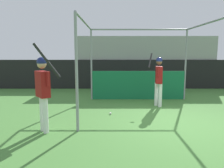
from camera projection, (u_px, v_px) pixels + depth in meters
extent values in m
plane|color=#477F38|center=(179.00, 124.00, 5.95)|extent=(60.00, 60.00, 0.00)
cube|color=black|center=(146.00, 74.00, 11.74)|extent=(24.00, 0.12, 1.55)
cube|color=#9E9E99|center=(143.00, 62.00, 12.90)|extent=(7.60, 2.40, 2.80)
cube|color=maroon|center=(90.00, 59.00, 12.07)|extent=(0.45, 0.40, 0.10)
cube|color=maroon|center=(90.00, 54.00, 12.22)|extent=(0.45, 0.06, 0.40)
cube|color=maroon|center=(100.00, 59.00, 12.08)|extent=(0.45, 0.40, 0.10)
cube|color=maroon|center=(100.00, 54.00, 12.22)|extent=(0.45, 0.06, 0.40)
cube|color=maroon|center=(110.00, 59.00, 12.08)|extent=(0.45, 0.40, 0.10)
cube|color=maroon|center=(110.00, 54.00, 12.22)|extent=(0.45, 0.06, 0.40)
cube|color=maroon|center=(120.00, 59.00, 12.08)|extent=(0.45, 0.40, 0.10)
cube|color=maroon|center=(120.00, 54.00, 12.22)|extent=(0.45, 0.06, 0.40)
cube|color=maroon|center=(130.00, 59.00, 12.08)|extent=(0.45, 0.40, 0.10)
cube|color=maroon|center=(130.00, 54.00, 12.22)|extent=(0.45, 0.06, 0.40)
cube|color=maroon|center=(140.00, 59.00, 12.08)|extent=(0.45, 0.40, 0.10)
cube|color=maroon|center=(139.00, 54.00, 12.22)|extent=(0.45, 0.06, 0.40)
cube|color=maroon|center=(150.00, 59.00, 12.08)|extent=(0.45, 0.40, 0.10)
cube|color=maroon|center=(149.00, 54.00, 12.22)|extent=(0.45, 0.06, 0.40)
cube|color=maroon|center=(160.00, 59.00, 12.08)|extent=(0.45, 0.40, 0.10)
cube|color=maroon|center=(159.00, 54.00, 12.23)|extent=(0.45, 0.06, 0.40)
cube|color=maroon|center=(169.00, 59.00, 12.08)|extent=(0.45, 0.40, 0.10)
cube|color=maroon|center=(169.00, 54.00, 12.23)|extent=(0.45, 0.06, 0.40)
cube|color=maroon|center=(179.00, 59.00, 12.08)|extent=(0.45, 0.40, 0.10)
cube|color=maroon|center=(179.00, 54.00, 12.23)|extent=(0.45, 0.06, 0.40)
cube|color=maroon|center=(189.00, 59.00, 12.08)|extent=(0.45, 0.40, 0.10)
cube|color=maroon|center=(188.00, 54.00, 12.23)|extent=(0.45, 0.06, 0.40)
cube|color=maroon|center=(199.00, 59.00, 12.08)|extent=(0.45, 0.40, 0.10)
cube|color=maroon|center=(198.00, 54.00, 12.23)|extent=(0.45, 0.06, 0.40)
cube|color=maroon|center=(91.00, 51.00, 12.81)|extent=(0.45, 0.40, 0.10)
cube|color=maroon|center=(92.00, 48.00, 12.96)|extent=(0.45, 0.06, 0.40)
cube|color=maroon|center=(101.00, 51.00, 12.81)|extent=(0.45, 0.40, 0.10)
cube|color=maroon|center=(101.00, 48.00, 12.96)|extent=(0.45, 0.06, 0.40)
cube|color=maroon|center=(110.00, 51.00, 12.81)|extent=(0.45, 0.40, 0.10)
cube|color=maroon|center=(110.00, 48.00, 12.96)|extent=(0.45, 0.06, 0.40)
cube|color=maroon|center=(119.00, 51.00, 12.81)|extent=(0.45, 0.40, 0.10)
cube|color=maroon|center=(119.00, 48.00, 12.96)|extent=(0.45, 0.06, 0.40)
cube|color=maroon|center=(129.00, 51.00, 12.81)|extent=(0.45, 0.40, 0.10)
cube|color=maroon|center=(129.00, 48.00, 12.96)|extent=(0.45, 0.06, 0.40)
cube|color=maroon|center=(138.00, 51.00, 12.81)|extent=(0.45, 0.40, 0.10)
cube|color=maroon|center=(138.00, 48.00, 12.96)|extent=(0.45, 0.06, 0.40)
cube|color=maroon|center=(147.00, 51.00, 12.81)|extent=(0.45, 0.40, 0.10)
cube|color=maroon|center=(147.00, 48.00, 12.96)|extent=(0.45, 0.06, 0.40)
cube|color=maroon|center=(157.00, 51.00, 12.82)|extent=(0.45, 0.40, 0.10)
cube|color=maroon|center=(156.00, 48.00, 12.96)|extent=(0.45, 0.06, 0.40)
cube|color=maroon|center=(166.00, 51.00, 12.82)|extent=(0.45, 0.40, 0.10)
cube|color=maroon|center=(166.00, 48.00, 12.96)|extent=(0.45, 0.06, 0.40)
cube|color=maroon|center=(175.00, 51.00, 12.82)|extent=(0.45, 0.40, 0.10)
cube|color=maroon|center=(175.00, 48.00, 12.96)|extent=(0.45, 0.06, 0.40)
cube|color=maroon|center=(185.00, 51.00, 12.82)|extent=(0.45, 0.40, 0.10)
cube|color=maroon|center=(184.00, 48.00, 12.96)|extent=(0.45, 0.06, 0.40)
cube|color=maroon|center=(194.00, 51.00, 12.82)|extent=(0.45, 0.40, 0.10)
cube|color=maroon|center=(193.00, 48.00, 12.96)|extent=(0.45, 0.06, 0.40)
cube|color=maroon|center=(92.00, 45.00, 13.55)|extent=(0.45, 0.40, 0.10)
cube|color=maroon|center=(93.00, 41.00, 13.69)|extent=(0.45, 0.06, 0.40)
cube|color=maroon|center=(101.00, 45.00, 13.55)|extent=(0.45, 0.40, 0.10)
cube|color=maroon|center=(101.00, 41.00, 13.69)|extent=(0.45, 0.06, 0.40)
cube|color=maroon|center=(110.00, 45.00, 13.55)|extent=(0.45, 0.40, 0.10)
cube|color=maroon|center=(110.00, 41.00, 13.69)|extent=(0.45, 0.06, 0.40)
cube|color=maroon|center=(119.00, 45.00, 13.55)|extent=(0.45, 0.40, 0.10)
cube|color=maroon|center=(119.00, 41.00, 13.69)|extent=(0.45, 0.06, 0.40)
cube|color=maroon|center=(128.00, 45.00, 13.55)|extent=(0.45, 0.40, 0.10)
cube|color=maroon|center=(128.00, 41.00, 13.70)|extent=(0.45, 0.06, 0.40)
cube|color=maroon|center=(137.00, 45.00, 13.55)|extent=(0.45, 0.40, 0.10)
cube|color=maroon|center=(136.00, 41.00, 13.70)|extent=(0.45, 0.06, 0.40)
cube|color=maroon|center=(146.00, 45.00, 13.55)|extent=(0.45, 0.40, 0.10)
cube|color=maroon|center=(145.00, 41.00, 13.70)|extent=(0.45, 0.06, 0.40)
cube|color=maroon|center=(154.00, 45.00, 13.55)|extent=(0.45, 0.40, 0.10)
cube|color=maroon|center=(154.00, 41.00, 13.70)|extent=(0.45, 0.06, 0.40)
cube|color=maroon|center=(163.00, 45.00, 13.55)|extent=(0.45, 0.40, 0.10)
cube|color=maroon|center=(163.00, 41.00, 13.70)|extent=(0.45, 0.06, 0.40)
cube|color=maroon|center=(172.00, 45.00, 13.55)|extent=(0.45, 0.40, 0.10)
cube|color=maroon|center=(171.00, 41.00, 13.70)|extent=(0.45, 0.06, 0.40)
cube|color=maroon|center=(181.00, 45.00, 13.55)|extent=(0.45, 0.40, 0.10)
cube|color=maroon|center=(180.00, 41.00, 13.70)|extent=(0.45, 0.06, 0.40)
cube|color=maroon|center=(190.00, 45.00, 13.55)|extent=(0.45, 0.40, 0.10)
cube|color=maroon|center=(189.00, 41.00, 13.70)|extent=(0.45, 0.06, 0.40)
cylinder|color=gray|center=(76.00, 74.00, 5.17)|extent=(0.07, 0.07, 2.84)
cylinder|color=gray|center=(91.00, 65.00, 8.90)|extent=(0.07, 0.07, 2.84)
cylinder|color=gray|center=(185.00, 65.00, 8.91)|extent=(0.07, 0.07, 2.84)
cylinder|color=gray|center=(85.00, 23.00, 6.84)|extent=(0.06, 3.77, 0.06)
cylinder|color=gray|center=(207.00, 23.00, 6.84)|extent=(0.06, 3.77, 0.06)
cylinder|color=gray|center=(139.00, 29.00, 8.71)|extent=(3.85, 0.06, 0.06)
cube|color=#14663D|center=(138.00, 85.00, 9.00)|extent=(3.78, 0.03, 1.18)
cylinder|color=white|center=(160.00, 95.00, 7.74)|extent=(0.15, 0.15, 0.84)
cylinder|color=white|center=(156.00, 94.00, 7.94)|extent=(0.15, 0.15, 0.84)
cube|color=maroon|center=(158.00, 75.00, 7.74)|extent=(0.27, 0.46, 0.60)
sphere|color=brown|center=(159.00, 62.00, 7.67)|extent=(0.21, 0.21, 0.21)
sphere|color=navy|center=(159.00, 60.00, 7.67)|extent=(0.22, 0.22, 0.22)
cylinder|color=maroon|center=(158.00, 72.00, 7.50)|extent=(0.08, 0.08, 0.33)
cylinder|color=maroon|center=(157.00, 71.00, 7.95)|extent=(0.08, 0.08, 0.33)
cylinder|color=black|center=(150.00, 61.00, 7.96)|extent=(0.28, 0.73, 0.54)
sphere|color=black|center=(160.00, 67.00, 7.89)|extent=(0.08, 0.08, 0.08)
cylinder|color=white|center=(42.00, 114.00, 5.34)|extent=(0.18, 0.18, 0.87)
cylinder|color=white|center=(45.00, 115.00, 5.19)|extent=(0.18, 0.18, 0.87)
cube|color=maroon|center=(42.00, 84.00, 5.16)|extent=(0.44, 0.48, 0.61)
sphere|color=tan|center=(41.00, 64.00, 5.09)|extent=(0.22, 0.22, 0.22)
sphere|color=navy|center=(41.00, 62.00, 5.09)|extent=(0.23, 0.23, 0.23)
cylinder|color=maroon|center=(40.00, 77.00, 5.34)|extent=(0.10, 0.10, 0.34)
cylinder|color=maroon|center=(47.00, 79.00, 4.99)|extent=(0.10, 0.10, 0.34)
cylinder|color=black|center=(47.00, 61.00, 4.79)|extent=(0.57, 0.18, 0.78)
sphere|color=black|center=(48.00, 76.00, 5.09)|extent=(0.08, 0.08, 0.08)
sphere|color=white|center=(110.00, 113.00, 6.82)|extent=(0.07, 0.07, 0.07)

